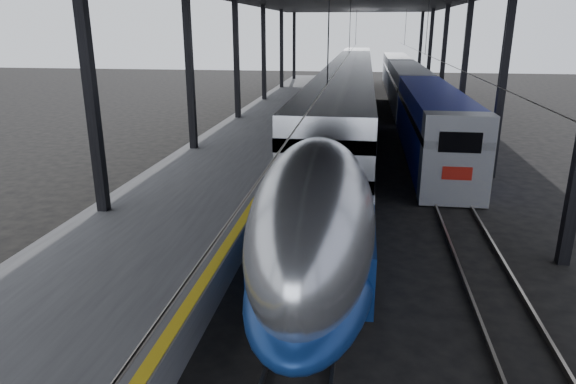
# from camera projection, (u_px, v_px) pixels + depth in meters

# --- Properties ---
(ground) EXTENTS (160.00, 160.00, 0.00)m
(ground) POSITION_uv_depth(u_px,v_px,m) (229.00, 324.00, 12.94)
(ground) COLOR black
(ground) RESTS_ON ground
(platform) EXTENTS (6.00, 80.00, 1.00)m
(platform) POSITION_uv_depth(u_px,v_px,m) (255.00, 139.00, 32.12)
(platform) COLOR #4C4C4F
(platform) RESTS_ON ground
(yellow_strip) EXTENTS (0.30, 80.00, 0.01)m
(yellow_strip) POSITION_uv_depth(u_px,v_px,m) (300.00, 132.00, 31.58)
(yellow_strip) COLOR gold
(yellow_strip) RESTS_ON platform
(rails) EXTENTS (6.52, 80.00, 0.16)m
(rails) POSITION_uv_depth(u_px,v_px,m) (384.00, 150.00, 31.14)
(rails) COLOR slate
(rails) RESTS_ON ground
(tgv_train) EXTENTS (3.23, 65.20, 4.63)m
(tgv_train) POSITION_uv_depth(u_px,v_px,m) (349.00, 97.00, 38.99)
(tgv_train) COLOR #ACAEB3
(tgv_train) RESTS_ON ground
(second_train) EXTENTS (2.80, 56.05, 3.86)m
(second_train) POSITION_uv_depth(u_px,v_px,m) (408.00, 88.00, 46.36)
(second_train) COLOR navy
(second_train) RESTS_ON ground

